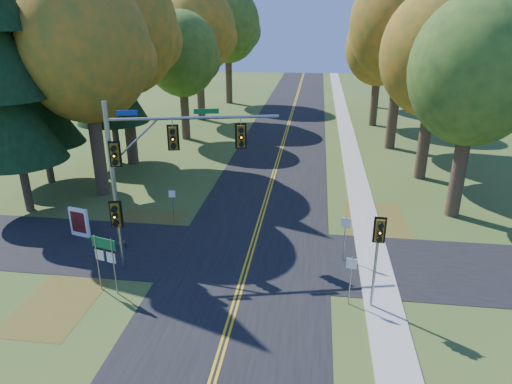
# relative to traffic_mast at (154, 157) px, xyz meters

# --- Properties ---
(ground) EXTENTS (160.00, 160.00, 0.00)m
(ground) POSITION_rel_traffic_mast_xyz_m (4.78, -2.44, -4.94)
(ground) COLOR #32531D
(ground) RESTS_ON ground
(road_main) EXTENTS (8.00, 160.00, 0.02)m
(road_main) POSITION_rel_traffic_mast_xyz_m (4.78, -2.44, -4.93)
(road_main) COLOR black
(road_main) RESTS_ON ground
(road_cross) EXTENTS (60.00, 6.00, 0.02)m
(road_cross) POSITION_rel_traffic_mast_xyz_m (4.78, -0.44, -4.93)
(road_cross) COLOR black
(road_cross) RESTS_ON ground
(centerline_left) EXTENTS (0.10, 160.00, 0.01)m
(centerline_left) POSITION_rel_traffic_mast_xyz_m (4.68, -2.44, -4.92)
(centerline_left) COLOR gold
(centerline_left) RESTS_ON road_main
(centerline_right) EXTENTS (0.10, 160.00, 0.01)m
(centerline_right) POSITION_rel_traffic_mast_xyz_m (4.88, -2.44, -4.92)
(centerline_right) COLOR gold
(centerline_right) RESTS_ON road_main
(sidewalk_east) EXTENTS (1.60, 160.00, 0.06)m
(sidewalk_east) POSITION_rel_traffic_mast_xyz_m (10.98, -2.44, -4.91)
(sidewalk_east) COLOR #9E998E
(sidewalk_east) RESTS_ON ground
(leaf_patch_w_near) EXTENTS (4.00, 6.00, 0.00)m
(leaf_patch_w_near) POSITION_rel_traffic_mast_xyz_m (-1.72, 1.56, -4.94)
(leaf_patch_w_near) COLOR brown
(leaf_patch_w_near) RESTS_ON ground
(leaf_patch_e) EXTENTS (3.50, 8.00, 0.00)m
(leaf_patch_e) POSITION_rel_traffic_mast_xyz_m (11.58, 3.56, -4.94)
(leaf_patch_e) COLOR brown
(leaf_patch_e) RESTS_ON ground
(leaf_patch_w_far) EXTENTS (3.00, 5.00, 0.00)m
(leaf_patch_w_far) POSITION_rel_traffic_mast_xyz_m (-2.72, -5.44, -4.94)
(leaf_patch_w_far) COLOR brown
(leaf_patch_w_far) RESTS_ON ground
(tree_w_a) EXTENTS (8.00, 8.00, 14.15)m
(tree_w_a) POSITION_rel_traffic_mast_xyz_m (-6.35, 6.94, 4.54)
(tree_w_a) COLOR #38281C
(tree_w_a) RESTS_ON ground
(tree_e_a) EXTENTS (7.20, 7.20, 12.73)m
(tree_e_a) POSITION_rel_traffic_mast_xyz_m (16.34, 6.33, 3.59)
(tree_e_a) COLOR #38281C
(tree_e_a) RESTS_ON ground
(tree_w_b) EXTENTS (8.60, 8.60, 15.38)m
(tree_w_b) POSITION_rel_traffic_mast_xyz_m (-6.94, 13.85, 5.42)
(tree_w_b) COLOR #38281C
(tree_w_b) RESTS_ON ground
(tree_e_b) EXTENTS (7.60, 7.60, 13.33)m
(tree_e_b) POSITION_rel_traffic_mast_xyz_m (15.75, 13.14, 3.95)
(tree_e_b) COLOR #38281C
(tree_e_b) RESTS_ON ground
(tree_w_c) EXTENTS (6.80, 6.80, 11.91)m
(tree_w_c) POSITION_rel_traffic_mast_xyz_m (-4.76, 22.03, 3.00)
(tree_w_c) COLOR #38281C
(tree_w_c) RESTS_ON ground
(tree_e_c) EXTENTS (8.80, 8.80, 15.79)m
(tree_e_c) POSITION_rel_traffic_mast_xyz_m (14.66, 21.25, 5.72)
(tree_e_c) COLOR #38281C
(tree_e_c) RESTS_ON ground
(tree_w_d) EXTENTS (8.20, 8.20, 14.56)m
(tree_w_d) POSITION_rel_traffic_mast_xyz_m (-5.35, 30.74, 4.84)
(tree_w_d) COLOR #38281C
(tree_w_d) RESTS_ON ground
(tree_e_d) EXTENTS (7.00, 7.00, 12.32)m
(tree_e_d) POSITION_rel_traffic_mast_xyz_m (14.04, 30.43, 3.29)
(tree_e_d) COLOR #38281C
(tree_e_d) RESTS_ON ground
(tree_w_e) EXTENTS (8.40, 8.40, 14.97)m
(tree_w_e) POSITION_rel_traffic_mast_xyz_m (-4.15, 41.65, 5.13)
(tree_w_e) COLOR #38281C
(tree_w_e) RESTS_ON ground
(tree_e_e) EXTENTS (7.80, 7.80, 13.74)m
(tree_e_e) POSITION_rel_traffic_mast_xyz_m (15.25, 41.14, 4.25)
(tree_e_e) COLOR #38281C
(tree_e_e) RESTS_ON ground
(pine_a) EXTENTS (5.60, 5.60, 19.48)m
(pine_a) POSITION_rel_traffic_mast_xyz_m (-9.72, 3.56, 4.24)
(pine_a) COLOR #38281C
(pine_a) RESTS_ON ground
(pine_b) EXTENTS (5.60, 5.60, 17.31)m
(pine_b) POSITION_rel_traffic_mast_xyz_m (-11.22, 8.56, 3.22)
(pine_b) COLOR #38281C
(pine_b) RESTS_ON ground
(pine_c) EXTENTS (5.60, 5.60, 20.56)m
(pine_c) POSITION_rel_traffic_mast_xyz_m (-8.22, 13.56, 4.75)
(pine_c) COLOR #38281C
(pine_c) RESTS_ON ground
(traffic_mast) EXTENTS (8.27, 2.45, 7.69)m
(traffic_mast) POSITION_rel_traffic_mast_xyz_m (0.00, 0.00, 0.00)
(traffic_mast) COLOR gray
(traffic_mast) RESTS_ON ground
(east_signal_pole) EXTENTS (0.49, 0.56, 4.21)m
(east_signal_pole) POSITION_rel_traffic_mast_xyz_m (10.44, -4.15, -1.75)
(east_signal_pole) COLOR gray
(east_signal_pole) RESTS_ON ground
(ped_signal_pole) EXTENTS (0.57, 0.67, 3.64)m
(ped_signal_pole) POSITION_rel_traffic_mast_xyz_m (-1.01, -2.66, -2.24)
(ped_signal_pole) COLOR #909398
(ped_signal_pole) RESTS_ON ground
(route_sign_cluster) EXTENTS (1.21, 0.37, 2.67)m
(route_sign_cluster) POSITION_rel_traffic_mast_xyz_m (-0.93, -4.33, -3.06)
(route_sign_cluster) COLOR gray
(route_sign_cluster) RESTS_ON ground
(info_kiosk) EXTENTS (1.20, 0.46, 1.66)m
(info_kiosk) POSITION_rel_traffic_mast_xyz_m (-4.79, 0.56, -4.12)
(info_kiosk) COLOR white
(info_kiosk) RESTS_ON ground
(reg_sign_e_north) EXTENTS (0.45, 0.17, 2.40)m
(reg_sign_e_north) POSITION_rel_traffic_mast_xyz_m (9.45, -0.23, -3.30)
(reg_sign_e_north) COLOR gray
(reg_sign_e_north) RESTS_ON ground
(reg_sign_e_south) EXTENTS (0.43, 0.13, 2.27)m
(reg_sign_e_south) POSITION_rel_traffic_mast_xyz_m (9.52, -3.93, -3.39)
(reg_sign_e_south) COLOR gray
(reg_sign_e_south) RESTS_ON ground
(reg_sign_w) EXTENTS (0.39, 0.07, 2.02)m
(reg_sign_w) POSITION_rel_traffic_mast_xyz_m (-0.28, 3.10, -3.56)
(reg_sign_w) COLOR gray
(reg_sign_w) RESTS_ON ground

